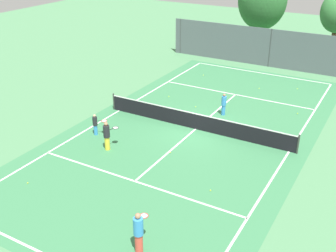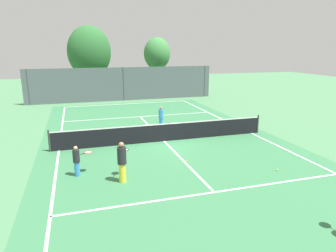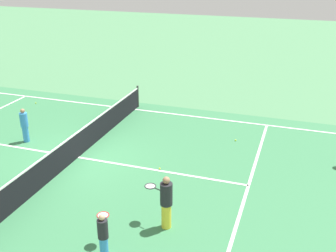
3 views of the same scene
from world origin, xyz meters
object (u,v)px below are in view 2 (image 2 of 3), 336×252
at_px(player_0, 161,117).
at_px(tennis_ball_8, 86,112).
at_px(tennis_ball_0, 277,170).
at_px(tennis_ball_6, 186,161).
at_px(tennis_ball_5, 88,129).
at_px(player_1, 77,160).
at_px(tennis_ball_9, 204,116).
at_px(tennis_ball_7, 172,106).
at_px(player_2, 122,161).
at_px(tennis_ball_3, 129,129).
at_px(tennis_ball_4, 148,110).

xyz_separation_m(player_0, tennis_ball_8, (-4.39, 6.37, -0.70)).
bearing_deg(tennis_ball_0, tennis_ball_6, 146.97).
bearing_deg(tennis_ball_5, player_1, -95.68).
bearing_deg(tennis_ball_6, tennis_ball_5, 120.16).
height_order(tennis_ball_5, tennis_ball_9, same).
height_order(tennis_ball_0, tennis_ball_9, same).
bearing_deg(tennis_ball_5, tennis_ball_7, 38.82).
bearing_deg(tennis_ball_6, player_1, -177.40).
relative_size(player_2, tennis_ball_3, 24.28).
bearing_deg(tennis_ball_4, player_2, -107.45).
bearing_deg(tennis_ball_7, tennis_ball_6, -104.87).
relative_size(player_2, tennis_ball_0, 24.28).
relative_size(player_2, tennis_ball_6, 24.28).
bearing_deg(tennis_ball_5, tennis_ball_3, -16.49).
distance_m(player_2, tennis_ball_4, 13.54).
height_order(player_2, tennis_ball_9, player_2).
height_order(tennis_ball_0, tennis_ball_6, same).
bearing_deg(tennis_ball_7, tennis_ball_5, -141.18).
height_order(tennis_ball_0, tennis_ball_3, same).
xyz_separation_m(player_2, tennis_ball_4, (4.05, 12.90, -0.79)).
bearing_deg(tennis_ball_0, tennis_ball_5, 128.88).
bearing_deg(tennis_ball_5, player_0, -12.03).
xyz_separation_m(tennis_ball_6, tennis_ball_7, (3.43, 12.90, 0.00)).
bearing_deg(tennis_ball_9, player_2, -128.28).
bearing_deg(player_0, tennis_ball_7, 67.09).
bearing_deg(tennis_ball_9, tennis_ball_7, 104.14).
height_order(tennis_ball_0, tennis_ball_7, same).
xyz_separation_m(tennis_ball_0, tennis_ball_7, (0.15, 15.03, 0.00)).
distance_m(player_0, tennis_ball_5, 4.66).
bearing_deg(player_2, tennis_ball_4, 72.55).
distance_m(tennis_ball_7, tennis_ball_8, 7.35).
bearing_deg(tennis_ball_4, player_0, -94.80).
bearing_deg(player_0, tennis_ball_9, 30.95).
bearing_deg(tennis_ball_7, tennis_ball_8, -175.48).
xyz_separation_m(player_2, tennis_ball_0, (6.37, -0.83, -0.79)).
distance_m(player_1, tennis_ball_5, 7.19).
relative_size(tennis_ball_4, tennis_ball_7, 1.00).
distance_m(player_1, tennis_ball_9, 12.68).
relative_size(tennis_ball_6, tennis_ball_9, 1.00).
relative_size(tennis_ball_0, tennis_ball_4, 1.00).
relative_size(tennis_ball_5, tennis_ball_9, 1.00).
xyz_separation_m(tennis_ball_5, tennis_ball_6, (4.02, -6.91, 0.00)).
bearing_deg(tennis_ball_9, tennis_ball_6, -118.52).
distance_m(player_0, tennis_ball_6, 6.01).
relative_size(tennis_ball_4, tennis_ball_9, 1.00).
relative_size(tennis_ball_0, tennis_ball_8, 1.00).
xyz_separation_m(tennis_ball_4, tennis_ball_5, (-4.98, -4.68, 0.00)).
bearing_deg(tennis_ball_8, tennis_ball_7, 4.52).
xyz_separation_m(tennis_ball_0, tennis_ball_5, (-7.29, 9.04, 0.00)).
relative_size(tennis_ball_4, tennis_ball_6, 1.00).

